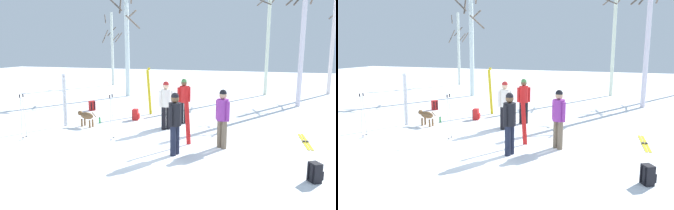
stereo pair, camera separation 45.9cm
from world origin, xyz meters
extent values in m
plane|color=white|center=(0.00, 0.00, 0.00)|extent=(60.00, 60.00, 0.00)
cylinder|color=#72604C|center=(2.40, 0.84, 0.41)|extent=(0.16, 0.16, 0.82)
cylinder|color=#72604C|center=(2.26, 0.94, 0.41)|extent=(0.16, 0.16, 0.82)
cylinder|color=purple|center=(2.33, 0.89, 1.13)|extent=(0.34, 0.34, 0.62)
sphere|color=tan|center=(2.33, 0.89, 1.55)|extent=(0.22, 0.22, 0.22)
sphere|color=black|center=(2.33, 0.89, 1.61)|extent=(0.21, 0.21, 0.21)
cylinder|color=purple|center=(2.50, 0.76, 1.11)|extent=(0.10, 0.10, 0.56)
cylinder|color=purple|center=(2.17, 1.02, 1.11)|extent=(0.10, 0.10, 0.56)
cylinder|color=black|center=(0.45, 3.48, 0.41)|extent=(0.16, 0.16, 0.82)
cylinder|color=black|center=(0.60, 3.57, 0.41)|extent=(0.16, 0.16, 0.82)
cylinder|color=red|center=(0.52, 3.52, 1.13)|extent=(0.34, 0.34, 0.62)
sphere|color=brown|center=(0.52, 3.52, 1.55)|extent=(0.22, 0.22, 0.22)
sphere|color=#4C8C4C|center=(0.52, 3.52, 1.61)|extent=(0.21, 0.21, 0.21)
cylinder|color=red|center=(0.34, 3.42, 1.11)|extent=(0.10, 0.10, 0.56)
cylinder|color=red|center=(0.70, 3.63, 1.11)|extent=(0.10, 0.10, 0.56)
cylinder|color=black|center=(0.08, 2.39, 0.41)|extent=(0.16, 0.16, 0.82)
cylinder|color=black|center=(0.22, 2.50, 0.41)|extent=(0.16, 0.16, 0.82)
cylinder|color=silver|center=(0.15, 2.45, 1.13)|extent=(0.34, 0.34, 0.62)
sphere|color=beige|center=(0.15, 2.45, 1.55)|extent=(0.22, 0.22, 0.22)
sphere|color=#B22626|center=(0.15, 2.45, 1.61)|extent=(0.21, 0.21, 0.21)
cylinder|color=silver|center=(-0.02, 2.32, 1.11)|extent=(0.10, 0.10, 0.56)
cylinder|color=silver|center=(0.31, 2.58, 1.11)|extent=(0.10, 0.10, 0.56)
cylinder|color=#1E2338|center=(1.22, -0.01, 0.41)|extent=(0.16, 0.16, 0.82)
cylinder|color=#1E2338|center=(1.17, -0.18, 0.41)|extent=(0.16, 0.16, 0.82)
cylinder|color=black|center=(1.19, -0.09, 1.13)|extent=(0.34, 0.34, 0.62)
sphere|color=brown|center=(1.19, -0.09, 1.55)|extent=(0.22, 0.22, 0.22)
sphere|color=black|center=(1.19, -0.09, 1.61)|extent=(0.21, 0.21, 0.21)
cylinder|color=black|center=(1.25, 0.11, 1.11)|extent=(0.10, 0.10, 0.56)
cylinder|color=black|center=(1.13, -0.29, 1.11)|extent=(0.10, 0.10, 0.56)
ellipsoid|color=brown|center=(-2.73, 1.97, 0.41)|extent=(0.63, 0.35, 0.26)
sphere|color=brown|center=(-3.06, 2.05, 0.48)|extent=(0.18, 0.18, 0.18)
ellipsoid|color=brown|center=(-3.12, 2.06, 0.46)|extent=(0.11, 0.08, 0.06)
cylinder|color=brown|center=(-2.39, 1.89, 0.49)|extent=(0.19, 0.08, 0.17)
cylinder|color=brown|center=(-2.94, 1.94, 0.14)|extent=(0.07, 0.07, 0.28)
cylinder|color=brown|center=(-2.91, 2.09, 0.14)|extent=(0.07, 0.07, 0.28)
cylinder|color=brown|center=(-2.56, 1.85, 0.14)|extent=(0.07, 0.07, 0.28)
cylinder|color=brown|center=(-2.53, 2.00, 0.14)|extent=(0.07, 0.07, 0.28)
cube|color=red|center=(1.31, 0.94, 0.84)|extent=(0.17, 0.08, 1.69)
cube|color=red|center=(1.31, 0.94, 1.73)|extent=(0.06, 0.04, 0.10)
cube|color=red|center=(1.26, 0.92, 0.84)|extent=(0.17, 0.08, 1.69)
cube|color=red|center=(1.26, 0.92, 1.73)|extent=(0.06, 0.04, 0.10)
cube|color=white|center=(-3.53, 1.86, 0.92)|extent=(0.08, 0.07, 1.85)
cube|color=white|center=(-3.53, 1.86, 1.89)|extent=(0.05, 0.05, 0.10)
cube|color=white|center=(-3.58, 1.82, 0.92)|extent=(0.08, 0.07, 1.85)
cube|color=white|center=(-3.58, 1.82, 1.89)|extent=(0.05, 0.05, 0.10)
cube|color=yellow|center=(-1.30, 4.74, 0.96)|extent=(0.21, 0.06, 1.93)
cube|color=yellow|center=(-1.30, 4.74, 1.97)|extent=(0.07, 0.03, 0.10)
cube|color=yellow|center=(-1.36, 4.75, 0.96)|extent=(0.21, 0.06, 1.93)
cube|color=yellow|center=(-1.36, 4.75, 1.97)|extent=(0.07, 0.03, 0.10)
cube|color=yellow|center=(4.68, 2.24, 0.01)|extent=(0.21, 1.78, 0.02)
cube|color=#333338|center=(4.69, 2.19, 0.03)|extent=(0.07, 0.12, 0.03)
cube|color=yellow|center=(4.78, 2.25, 0.01)|extent=(0.21, 1.78, 0.02)
cube|color=#333338|center=(4.79, 2.20, 0.03)|extent=(0.07, 0.12, 0.03)
cylinder|color=#B2B2BC|center=(-3.79, 0.02, 0.67)|extent=(0.02, 0.10, 1.35)
cylinder|color=black|center=(-3.79, 0.02, 1.40)|extent=(0.04, 0.04, 0.10)
cylinder|color=black|center=(-3.79, 0.02, 0.07)|extent=(0.07, 0.07, 0.01)
cylinder|color=#B2B2BC|center=(-3.79, -0.13, 0.67)|extent=(0.02, 0.10, 1.35)
cylinder|color=black|center=(-3.79, -0.13, 1.40)|extent=(0.04, 0.04, 0.10)
cylinder|color=black|center=(-3.79, -0.13, 0.07)|extent=(0.07, 0.07, 0.01)
cylinder|color=#B2B2BC|center=(-1.05, 0.70, 0.68)|extent=(0.02, 0.10, 1.36)
cylinder|color=black|center=(-1.05, 0.70, 1.41)|extent=(0.04, 0.04, 0.10)
cylinder|color=black|center=(-1.05, 0.70, 0.07)|extent=(0.07, 0.07, 0.01)
cylinder|color=#B2B2BC|center=(-1.05, 0.54, 0.68)|extent=(0.02, 0.10, 1.36)
cylinder|color=black|center=(-1.05, 0.54, 1.41)|extent=(0.04, 0.04, 0.10)
cylinder|color=black|center=(-1.05, 0.54, 0.07)|extent=(0.07, 0.07, 0.01)
cube|color=red|center=(-1.47, 3.52, 0.22)|extent=(0.24, 0.29, 0.44)
cube|color=red|center=(-1.34, 3.54, 0.15)|extent=(0.09, 0.20, 0.20)
cube|color=black|center=(-1.57, 3.42, 0.22)|extent=(0.03, 0.04, 0.37)
cube|color=black|center=(-1.59, 3.57, 0.22)|extent=(0.03, 0.04, 0.37)
cube|color=red|center=(-4.12, 4.72, 0.22)|extent=(0.32, 0.33, 0.44)
cube|color=red|center=(-4.22, 4.80, 0.15)|extent=(0.17, 0.19, 0.20)
cube|color=black|center=(-3.99, 4.71, 0.22)|extent=(0.04, 0.04, 0.37)
cube|color=black|center=(-4.07, 4.60, 0.22)|extent=(0.04, 0.04, 0.37)
cube|color=black|center=(4.60, -0.95, 0.22)|extent=(0.31, 0.33, 0.44)
cube|color=black|center=(4.72, -0.88, 0.15)|extent=(0.15, 0.20, 0.20)
cube|color=black|center=(4.54, -1.07, 0.22)|extent=(0.04, 0.04, 0.37)
cube|color=black|center=(4.47, -0.94, 0.22)|extent=(0.04, 0.04, 0.37)
cylinder|color=green|center=(-2.57, 2.60, 0.10)|extent=(0.07, 0.07, 0.21)
cylinder|color=black|center=(-2.57, 2.60, 0.22)|extent=(0.05, 0.05, 0.02)
cylinder|color=silver|center=(-7.58, 13.84, 2.65)|extent=(0.19, 0.19, 5.30)
cylinder|color=brown|center=(-8.10, 13.81, 3.60)|extent=(0.14, 1.09, 0.98)
cylinder|color=brown|center=(-7.72, 14.11, 3.96)|extent=(0.61, 0.35, 0.68)
cylinder|color=brown|center=(-7.46, 14.19, 3.50)|extent=(0.76, 0.31, 0.63)
cylinder|color=brown|center=(-7.24, 14.26, 3.52)|extent=(0.91, 0.75, 0.70)
cylinder|color=brown|center=(-7.96, 13.62, 4.83)|extent=(0.52, 0.82, 0.69)
cylinder|color=silver|center=(-4.30, 9.18, 2.94)|extent=(0.26, 0.26, 5.88)
cylinder|color=brown|center=(-4.21, 9.57, 4.64)|extent=(0.83, 0.29, 0.59)
cylinder|color=brown|center=(-4.69, 8.66, 5.14)|extent=(1.14, 0.89, 0.79)
cylinder|color=brown|center=(-4.62, 9.08, 5.09)|extent=(0.31, 0.73, 0.86)
cylinder|color=brown|center=(-3.83, 8.98, 4.22)|extent=(0.50, 1.03, 0.72)
cylinder|color=silver|center=(3.41, 11.99, 3.69)|extent=(0.20, 0.20, 7.38)
cylinder|color=brown|center=(3.18, 11.68, 5.34)|extent=(0.68, 0.54, 0.38)
cylinder|color=brown|center=(2.95, 12.20, 5.44)|extent=(0.51, 0.97, 0.55)
cylinder|color=silver|center=(5.00, 8.60, 3.58)|extent=(0.23, 0.23, 7.15)
camera|label=1|loc=(3.51, -8.31, 2.94)|focal=34.90mm
camera|label=2|loc=(3.95, -8.16, 2.94)|focal=34.90mm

